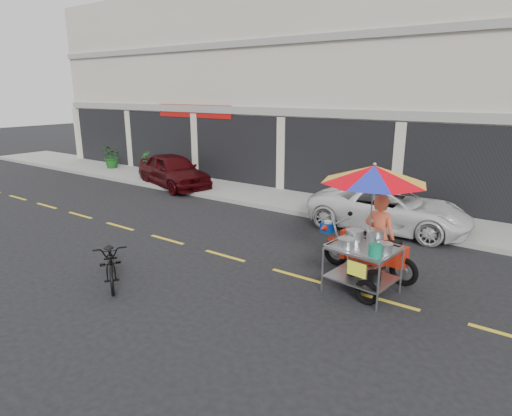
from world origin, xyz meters
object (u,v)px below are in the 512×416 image
Objects in this scene: maroon_sedan at (173,171)px; white_pickup at (389,208)px; near_bicycle at (111,261)px; food_vendor_rig at (373,209)px.

maroon_sedan reaches higher than white_pickup.
food_vendor_rig is at bearing -21.37° from near_bicycle.
maroon_sedan is 10.94m from food_vendor_rig.
maroon_sedan is 0.91× the size of white_pickup.
white_pickup is at bearing 8.06° from near_bicycle.
food_vendor_rig reaches higher than near_bicycle.
maroon_sedan is 2.26× the size of near_bicycle.
near_bicycle is (5.64, -7.20, -0.22)m from maroon_sedan.
maroon_sedan reaches higher than near_bicycle.
maroon_sedan is 9.15m from near_bicycle.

